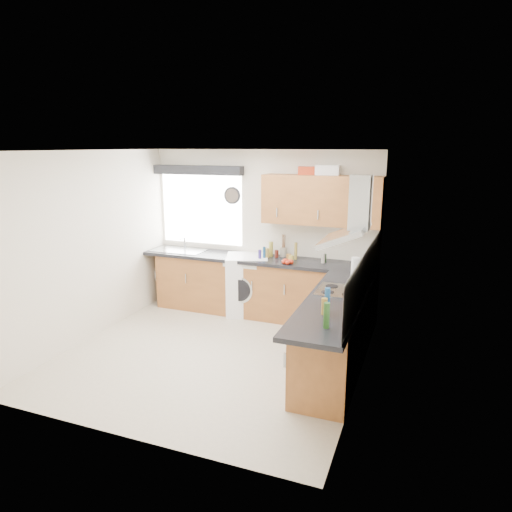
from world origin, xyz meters
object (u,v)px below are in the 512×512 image
at_px(oven, 338,330).
at_px(washing_machine, 247,285).
at_px(upper_cabinets, 321,200).
at_px(extractor_hood, 352,218).

relative_size(oven, washing_machine, 0.93).
relative_size(upper_cabinets, washing_machine, 1.86).
bearing_deg(upper_cabinets, extractor_hood, -63.87).
relative_size(oven, extractor_hood, 1.09).
xyz_separation_m(extractor_hood, upper_cabinets, (-0.65, 1.33, 0.03)).
bearing_deg(oven, extractor_hood, -0.00).
xyz_separation_m(oven, extractor_hood, (0.10, -0.00, 1.34)).
distance_m(oven, extractor_hood, 1.35).
distance_m(oven, washing_machine, 2.05).
relative_size(extractor_hood, washing_machine, 0.85).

